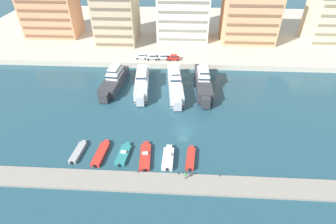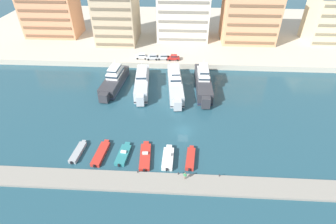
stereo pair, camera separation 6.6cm
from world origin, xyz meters
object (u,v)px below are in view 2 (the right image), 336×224
at_px(car_silver_mid_left, 163,57).
at_px(car_silver_left, 152,57).
at_px(motorboat_red_center_left, 145,156).
at_px(motorboat_teal_mid_left, 123,154).
at_px(car_red_center_left, 174,57).
at_px(motorboat_red_left, 101,153).
at_px(yacht_silver_mid_left, 175,82).
at_px(motorboat_red_center_right, 190,158).
at_px(yacht_silver_left, 142,82).
at_px(motorboat_grey_far_left, 78,152).
at_px(pedestrian_near_edge, 185,175).
at_px(car_white_far_left, 142,56).
at_px(yacht_charcoal_far_left, 114,80).
at_px(yacht_charcoal_center_left, 203,82).
at_px(motorboat_white_center, 168,158).

bearing_deg(car_silver_mid_left, car_silver_left, -176.71).
relative_size(motorboat_red_center_left, car_silver_left, 2.02).
xyz_separation_m(motorboat_teal_mid_left, car_red_center_left, (8.90, 43.69, 2.49)).
relative_size(motorboat_red_left, car_red_center_left, 1.89).
height_order(yacht_silver_mid_left, motorboat_red_center_right, yacht_silver_mid_left).
bearing_deg(car_silver_left, car_red_center_left, -0.25).
height_order(yacht_silver_left, motorboat_grey_far_left, yacht_silver_left).
bearing_deg(car_silver_left, motorboat_grey_far_left, -104.81).
relative_size(motorboat_teal_mid_left, motorboat_red_center_left, 0.82).
bearing_deg(pedestrian_near_edge, yacht_silver_left, 110.69).
distance_m(motorboat_red_center_left, car_silver_left, 44.17).
relative_size(yacht_silver_mid_left, car_silver_mid_left, 5.54).
height_order(car_silver_mid_left, pedestrian_near_edge, car_silver_mid_left).
distance_m(car_silver_mid_left, pedestrian_near_edge, 50.46).
bearing_deg(yacht_silver_mid_left, car_white_far_left, 126.58).
height_order(yacht_charcoal_far_left, yacht_silver_mid_left, yacht_silver_mid_left).
relative_size(yacht_silver_mid_left, pedestrian_near_edge, 13.19).
xyz_separation_m(yacht_charcoal_center_left, pedestrian_near_edge, (-5.16, -34.47, -0.76)).
bearing_deg(car_red_center_left, motorboat_teal_mid_left, -101.52).
xyz_separation_m(yacht_charcoal_center_left, car_red_center_left, (-9.29, 15.16, 0.56)).
bearing_deg(yacht_silver_left, motorboat_white_center, -72.06).
distance_m(yacht_silver_mid_left, car_silver_left, 17.82).
height_order(motorboat_white_center, car_silver_mid_left, car_silver_mid_left).
xyz_separation_m(yacht_charcoal_far_left, yacht_silver_left, (8.42, -0.71, -0.01)).
distance_m(yacht_silver_mid_left, car_red_center_left, 15.78).
relative_size(motorboat_teal_mid_left, car_red_center_left, 1.66).
height_order(motorboat_teal_mid_left, car_red_center_left, car_red_center_left).
bearing_deg(car_white_far_left, car_silver_mid_left, -2.03).
xyz_separation_m(motorboat_grey_far_left, motorboat_white_center, (19.33, -0.81, 0.15)).
relative_size(yacht_silver_left, motorboat_grey_far_left, 2.91).
distance_m(yacht_charcoal_center_left, car_red_center_left, 17.79).
height_order(motorboat_teal_mid_left, pedestrian_near_edge, pedestrian_near_edge).
relative_size(yacht_charcoal_far_left, yacht_silver_left, 0.95).
relative_size(motorboat_teal_mid_left, motorboat_red_center_right, 1.01).
bearing_deg(yacht_silver_left, car_silver_mid_left, 71.98).
relative_size(motorboat_red_center_left, car_white_far_left, 2.07).
bearing_deg(car_white_far_left, motorboat_white_center, -75.55).
bearing_deg(yacht_silver_mid_left, motorboat_red_center_left, -100.66).
height_order(yacht_charcoal_far_left, car_silver_mid_left, yacht_charcoal_far_left).
relative_size(yacht_silver_mid_left, yacht_charcoal_center_left, 1.07).
relative_size(yacht_silver_left, car_silver_mid_left, 4.90).
xyz_separation_m(yacht_charcoal_center_left, car_silver_mid_left, (-12.78, 15.40, 0.56)).
bearing_deg(motorboat_white_center, car_silver_mid_left, 95.25).
distance_m(yacht_charcoal_center_left, motorboat_grey_far_left, 39.96).
bearing_deg(yacht_charcoal_far_left, motorboat_white_center, -58.93).
bearing_deg(motorboat_red_left, motorboat_white_center, -2.54).
xyz_separation_m(motorboat_grey_far_left, motorboat_red_center_right, (24.00, -0.55, 0.06)).
relative_size(motorboat_white_center, car_white_far_left, 1.70).
height_order(car_white_far_left, car_silver_mid_left, same).
height_order(motorboat_grey_far_left, motorboat_red_left, motorboat_red_left).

